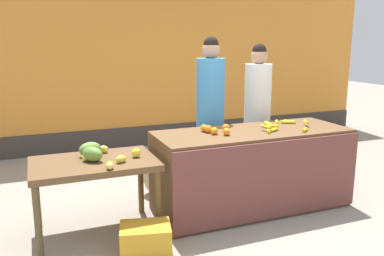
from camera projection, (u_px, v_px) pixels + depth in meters
The scene contains 11 objects.
ground_plane at pixel (224, 211), 4.40m from camera, with size 24.00×24.00×0.00m, color gray.
market_wall_back at pixel (145, 58), 6.93m from camera, with size 8.95×0.23×3.14m.
fruit_stall_counter at pixel (252, 169), 4.42m from camera, with size 2.15×0.82×0.88m.
side_table_wooden at pixel (94, 170), 3.77m from camera, with size 1.16×0.75×0.73m.
banana_bunch_pile at pixel (279, 125), 4.48m from camera, with size 0.66×0.59×0.07m.
orange_pile at pixel (215, 129), 4.21m from camera, with size 0.31×0.33×0.08m.
mango_papaya_pile at pixel (96, 153), 3.78m from camera, with size 0.59×0.65×0.14m.
vendor_woman_blue_shirt at pixel (210, 115), 4.83m from camera, with size 0.34×0.34×1.89m.
vendor_woman_white_shirt at pixel (257, 114), 5.18m from camera, with size 0.34×0.34×1.80m.
produce_crate at pixel (146, 239), 3.50m from camera, with size 0.44×0.32×0.26m, color gold.
produce_sack at pixel (156, 172), 4.82m from camera, with size 0.36×0.30×0.57m, color tan.
Camera 1 is at (-1.85, -3.68, 1.83)m, focal length 37.36 mm.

